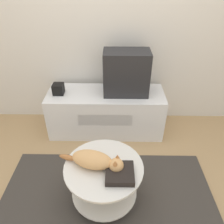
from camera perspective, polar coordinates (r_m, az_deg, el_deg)
The scene contains 9 objects.
ground_plane at distance 2.10m, azimuth -1.19°, elevation -21.84°, with size 12.00×12.00×0.00m, color tan.
wall_back at distance 2.53m, azimuth -0.50°, elevation 24.32°, with size 8.00×0.05×2.60m.
rug at distance 2.09m, azimuth -1.19°, elevation -21.68°, with size 1.89×1.05×0.02m.
tv_stand at distance 2.63m, azimuth -1.58°, elevation 0.03°, with size 1.34×0.48×0.52m.
tv at distance 2.39m, azimuth 3.75°, elevation 10.12°, with size 0.49×0.28×0.48m.
speaker at distance 2.52m, azimuth -13.84°, elevation 5.87°, with size 0.12×0.12×0.12m.
coffee_table at distance 1.89m, azimuth -1.99°, elevation -17.08°, with size 0.63×0.63×0.40m.
dvd_box at distance 1.69m, azimuth 2.04°, elevation -15.68°, with size 0.21×0.21×0.05m.
cat at distance 1.73m, azimuth -4.30°, elevation -12.51°, with size 0.52×0.24×0.14m.
Camera 1 is at (0.06, -1.16, 1.75)m, focal length 35.00 mm.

